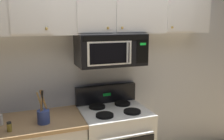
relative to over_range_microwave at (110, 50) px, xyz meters
The scene contains 6 objects.
back_wall 0.34m from the over_range_microwave, 89.94° to the left, with size 5.20×0.10×2.70m, color silver.
over_range_microwave is the anchor object (origin of this frame).
upper_cabinets 0.45m from the over_range_microwave, 89.49° to the left, with size 2.50×0.36×0.55m.
utensil_crock_blue 1.00m from the over_range_microwave, 164.35° to the right, with size 0.12×0.12×0.35m.
salt_shaker 1.33m from the over_range_microwave, behind, with size 0.05×0.05×0.10m.
spice_jar 1.29m from the over_range_microwave, 164.52° to the right, with size 0.04×0.04×0.09m.
Camera 1 is at (-0.92, -2.02, 1.89)m, focal length 38.92 mm.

